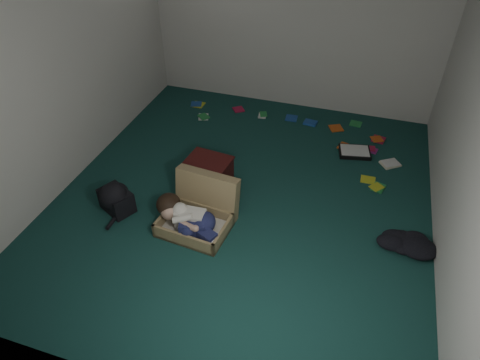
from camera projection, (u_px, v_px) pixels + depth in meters
The scene contains 12 objects.
floor at pixel (244, 196), 4.79m from camera, with size 4.50×4.50×0.00m, color #16403A.
wall_back at pixel (295, 16), 5.65m from camera, with size 4.50×4.50×0.00m, color silver.
wall_front at pixel (122, 275), 2.31m from camera, with size 4.50×4.50×0.00m, color silver.
wall_left at pixel (62, 64), 4.45m from camera, with size 4.50×4.50×0.00m, color silver.
wall_right at pixel (477, 125), 3.51m from camera, with size 4.50×4.50×0.00m, color silver.
suitcase at pixel (200, 211), 4.38m from camera, with size 0.74×0.73×0.50m.
person at pixel (187, 218), 4.25m from camera, with size 0.73×0.41×0.31m.
maroon_bin at pixel (209, 172), 4.86m from camera, with size 0.53×0.43×0.34m.
backpack at pixel (116, 200), 4.55m from camera, with size 0.44×0.35×0.27m, color black, non-canonical shape.
clothing_pile at pixel (403, 241), 4.16m from camera, with size 0.43×0.35×0.14m, color black, non-canonical shape.
paper_tray at pixel (355, 152), 5.42m from camera, with size 0.44×0.36×0.05m.
book_scatter at pixel (312, 134), 5.78m from camera, with size 2.99×1.54×0.02m.
Camera 1 is at (1.05, -3.47, 3.15)m, focal length 32.00 mm.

